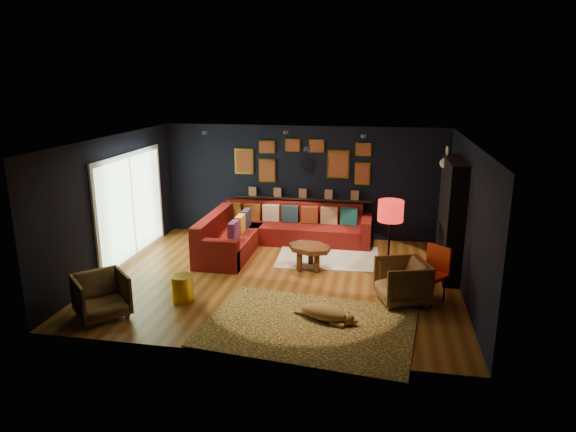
% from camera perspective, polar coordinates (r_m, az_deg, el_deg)
% --- Properties ---
extents(floor, '(6.50, 6.50, 0.00)m').
position_cam_1_polar(floor, '(9.70, -0.85, -6.97)').
color(floor, brown).
rests_on(floor, ground).
extents(room_walls, '(6.50, 6.50, 6.50)m').
position_cam_1_polar(room_walls, '(9.21, -0.89, 2.24)').
color(room_walls, black).
rests_on(room_walls, ground).
extents(sectional, '(3.41, 2.69, 0.86)m').
position_cam_1_polar(sectional, '(11.38, -2.11, -1.86)').
color(sectional, maroon).
rests_on(sectional, ground).
extents(ledge, '(3.20, 0.12, 0.04)m').
position_cam_1_polar(ledge, '(11.94, 1.65, 1.93)').
color(ledge, black).
rests_on(ledge, room_walls).
extents(gallery_wall, '(3.15, 0.04, 1.02)m').
position_cam_1_polar(gallery_wall, '(11.80, 1.65, 6.17)').
color(gallery_wall, gold).
rests_on(gallery_wall, room_walls).
extents(sunburst_mirror, '(0.47, 0.16, 0.47)m').
position_cam_1_polar(sunburst_mirror, '(11.81, 2.19, 5.64)').
color(sunburst_mirror, silver).
rests_on(sunburst_mirror, room_walls).
extents(fireplace, '(0.31, 1.60, 2.20)m').
position_cam_1_polar(fireplace, '(10.14, 17.57, -0.60)').
color(fireplace, black).
rests_on(fireplace, ground).
extents(deer_head, '(0.50, 0.28, 0.45)m').
position_cam_1_polar(deer_head, '(10.42, 17.96, 5.59)').
color(deer_head, white).
rests_on(deer_head, fireplace).
extents(sliding_door, '(0.06, 2.80, 2.20)m').
position_cam_1_polar(sliding_door, '(10.95, -16.98, 1.01)').
color(sliding_door, white).
rests_on(sliding_door, ground).
extents(ceiling_spots, '(3.30, 2.50, 0.06)m').
position_cam_1_polar(ceiling_spots, '(9.83, 0.01, 8.78)').
color(ceiling_spots, black).
rests_on(ceiling_spots, room_walls).
extents(shag_rug, '(2.16, 1.63, 0.03)m').
position_cam_1_polar(shag_rug, '(10.79, 4.49, -4.60)').
color(shag_rug, silver).
rests_on(shag_rug, ground).
extents(leopard_rug, '(3.35, 2.56, 0.02)m').
position_cam_1_polar(leopard_rug, '(7.96, 2.32, -12.12)').
color(leopard_rug, gold).
rests_on(leopard_rug, ground).
extents(coffee_table, '(1.11, 0.99, 0.45)m').
position_cam_1_polar(coffee_table, '(10.04, 2.39, -3.81)').
color(coffee_table, '#562F17').
rests_on(coffee_table, shag_rug).
extents(pouf, '(0.49, 0.49, 0.32)m').
position_cam_1_polar(pouf, '(11.24, -5.93, -2.86)').
color(pouf, maroon).
rests_on(pouf, shag_rug).
extents(armchair_left, '(1.03, 1.03, 0.77)m').
position_cam_1_polar(armchair_left, '(8.61, -20.04, -8.12)').
color(armchair_left, tan).
rests_on(armchair_left, ground).
extents(armchair_right, '(0.93, 0.96, 0.80)m').
position_cam_1_polar(armchair_right, '(8.81, 12.57, -6.88)').
color(armchair_right, tan).
rests_on(armchair_right, ground).
extents(gold_stool, '(0.36, 0.36, 0.45)m').
position_cam_1_polar(gold_stool, '(8.87, -11.64, -7.90)').
color(gold_stool, gold).
rests_on(gold_stool, ground).
extents(orange_chair, '(0.63, 0.63, 0.95)m').
position_cam_1_polar(orange_chair, '(8.93, 15.92, -5.69)').
color(orange_chair, black).
rests_on(orange_chair, ground).
extents(floor_lamp, '(0.44, 0.44, 1.61)m').
position_cam_1_polar(floor_lamp, '(9.05, 11.32, 0.12)').
color(floor_lamp, black).
rests_on(floor_lamp, ground).
extents(dog, '(1.16, 0.83, 0.33)m').
position_cam_1_polar(dog, '(8.07, 4.01, -10.35)').
color(dog, '#9E693A').
rests_on(dog, leopard_rug).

